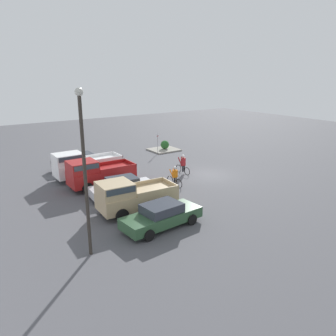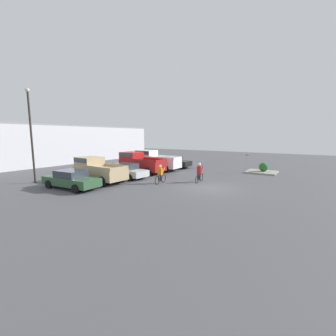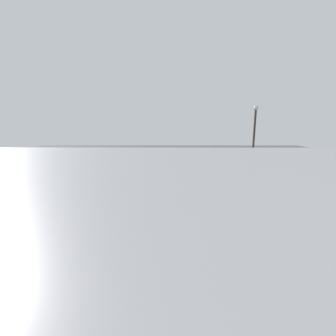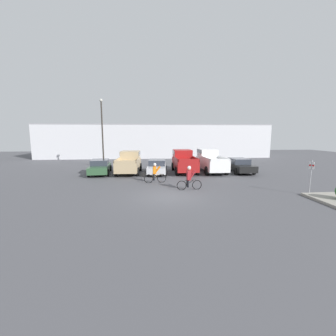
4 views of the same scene
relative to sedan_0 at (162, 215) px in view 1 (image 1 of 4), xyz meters
name	(u,v)px [view 1 (image 1 of 4)]	position (x,y,z in m)	size (l,w,h in m)	color
ground_plane	(208,175)	(6.01, -8.73, -0.71)	(80.00, 80.00, 0.00)	#4C4C51
sedan_0	(162,215)	(0.00, 0.00, 0.00)	(2.22, 4.86, 1.41)	#2D5133
pickup_truck_0	(131,195)	(2.82, 0.43, 0.40)	(2.45, 5.03, 2.12)	tan
sedan_1	(122,187)	(5.60, -0.34, -0.02)	(2.17, 4.68, 1.39)	silver
pickup_truck_1	(97,173)	(8.40, 0.40, 0.44)	(2.25, 5.00, 2.22)	maroon
pickup_truck_2	(83,164)	(11.19, 0.43, 0.47)	(2.23, 5.53, 2.27)	white
sedan_2	(80,161)	(14.00, -0.31, 0.02)	(1.99, 4.80, 1.43)	black
cyclist_0	(183,164)	(7.58, -7.16, 0.16)	(1.81, 0.49, 1.72)	black
cyclist_1	(175,176)	(5.26, -4.64, 0.10)	(1.78, 0.49, 1.62)	black
fire_lane_sign	(158,141)	(14.96, -9.29, 0.66)	(0.16, 0.28, 2.26)	#9E9EA3
lamppost	(84,164)	(-0.51, 4.45, 3.82)	(0.36, 0.36, 7.85)	#2D2823
curb_island	(164,150)	(15.89, -10.70, -0.63)	(2.82, 3.08, 0.15)	gray
shrub	(165,145)	(15.92, -10.86, -0.08)	(0.96, 0.96, 0.96)	#286028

